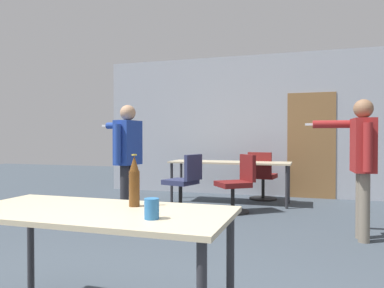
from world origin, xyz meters
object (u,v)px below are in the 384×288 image
at_px(office_chair_far_right, 184,184).
at_px(drink_cup, 152,209).
at_px(person_right_polo, 362,155).
at_px(office_chair_near_pushed, 262,178).
at_px(person_left_plaid, 127,151).
at_px(office_chair_mid_tucked, 237,186).
at_px(beer_bottle, 134,182).

relative_size(office_chair_far_right, drink_cup, 8.18).
bearing_deg(person_right_polo, office_chair_near_pushed, 26.51).
xyz_separation_m(person_left_plaid, office_chair_far_right, (0.49, 1.06, -0.57)).
bearing_deg(person_right_polo, drink_cup, 150.62).
bearing_deg(office_chair_far_right, office_chair_near_pushed, -24.46).
xyz_separation_m(person_left_plaid, drink_cup, (1.67, -2.94, -0.19)).
height_order(person_left_plaid, office_chair_mid_tucked, person_left_plaid).
distance_m(person_left_plaid, beer_bottle, 3.00).
bearing_deg(person_right_polo, beer_bottle, 143.73).
bearing_deg(office_chair_mid_tucked, office_chair_near_pushed, -46.96).
xyz_separation_m(person_right_polo, office_chair_far_right, (-2.54, 1.16, -0.56)).
bearing_deg(office_chair_near_pushed, beer_bottle, -84.77).
height_order(office_chair_mid_tucked, office_chair_near_pushed, office_chair_mid_tucked).
height_order(person_left_plaid, office_chair_near_pushed, person_left_plaid).
bearing_deg(drink_cup, office_chair_near_pushed, 90.70).
xyz_separation_m(office_chair_near_pushed, beer_bottle, (-0.19, -4.98, 0.48)).
bearing_deg(person_left_plaid, office_chair_near_pushed, -28.27).
distance_m(person_right_polo, drink_cup, 3.15).
bearing_deg(drink_cup, beer_bottle, 129.76).
distance_m(person_left_plaid, person_right_polo, 3.04).
bearing_deg(office_chair_near_pushed, person_right_polo, -52.41).
bearing_deg(office_chair_near_pushed, drink_cup, -81.90).
relative_size(person_right_polo, beer_bottle, 4.91).
bearing_deg(beer_bottle, drink_cup, -50.24).
height_order(person_left_plaid, office_chair_far_right, person_left_plaid).
xyz_separation_m(person_left_plaid, office_chair_mid_tucked, (1.38, 1.05, -0.57)).
xyz_separation_m(person_right_polo, office_chair_near_pushed, (-1.43, 2.45, -0.56)).
distance_m(office_chair_mid_tucked, office_chair_near_pushed, 1.32).
bearing_deg(person_right_polo, person_left_plaid, 84.26).
distance_m(office_chair_mid_tucked, drink_cup, 4.02).
height_order(office_chair_mid_tucked, beer_bottle, beer_bottle).
bearing_deg(office_chair_mid_tucked, person_right_polo, -161.77).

